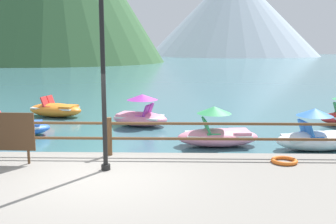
# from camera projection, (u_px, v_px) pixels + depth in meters

# --- Properties ---
(ground_plane) EXTENTS (200.00, 200.00, 0.00)m
(ground_plane) POSITION_uv_depth(u_px,v_px,m) (164.00, 71.00, 47.52)
(ground_plane) COLOR #3D6B75
(dock_railing) EXTENTS (23.92, 0.12, 0.95)m
(dock_railing) POSITION_uv_depth(u_px,v_px,m) (109.00, 132.00, 9.47)
(dock_railing) COLOR brown
(dock_railing) RESTS_ON promenade_dock
(lamp_post) EXTENTS (0.28, 0.28, 4.64)m
(lamp_post) POSITION_uv_depth(u_px,v_px,m) (102.00, 42.00, 7.97)
(lamp_post) COLOR black
(lamp_post) RESTS_ON promenade_dock
(sign_board) EXTENTS (1.18, 0.09, 1.19)m
(sign_board) POSITION_uv_depth(u_px,v_px,m) (9.00, 132.00, 8.78)
(sign_board) COLOR silver
(sign_board) RESTS_ON promenade_dock
(life_ring) EXTENTS (0.61, 0.61, 0.09)m
(life_ring) POSITION_uv_depth(u_px,v_px,m) (284.00, 161.00, 8.95)
(life_ring) COLOR orange
(life_ring) RESTS_ON promenade_dock
(pedal_boat_1) EXTENTS (2.78, 1.85, 0.86)m
(pedal_boat_1) POSITION_uv_depth(u_px,v_px,m) (12.00, 128.00, 13.24)
(pedal_boat_1) COLOR blue
(pedal_boat_1) RESTS_ON ground
(pedal_boat_2) EXTENTS (2.67, 1.74, 0.90)m
(pedal_boat_2) POSITION_uv_depth(u_px,v_px,m) (56.00, 110.00, 16.95)
(pedal_boat_2) COLOR orange
(pedal_boat_2) RESTS_ON ground
(pedal_boat_3) EXTENTS (2.59, 1.37, 1.26)m
(pedal_boat_3) POSITION_uv_depth(u_px,v_px,m) (317.00, 137.00, 11.50)
(pedal_boat_3) COLOR white
(pedal_boat_3) RESTS_ON ground
(pedal_boat_4) EXTENTS (2.44, 1.79, 1.24)m
(pedal_boat_4) POSITION_uv_depth(u_px,v_px,m) (140.00, 115.00, 15.00)
(pedal_boat_4) COLOR pink
(pedal_boat_4) RESTS_ON ground
(pedal_boat_6) EXTENTS (2.60, 1.32, 1.24)m
(pedal_boat_6) POSITION_uv_depth(u_px,v_px,m) (218.00, 133.00, 11.97)
(pedal_boat_6) COLOR pink
(pedal_boat_6) RESTS_ON ground
(distant_peak) EXTENTS (52.74, 52.74, 26.40)m
(distant_peak) POSITION_uv_depth(u_px,v_px,m) (233.00, 13.00, 119.86)
(distant_peak) COLOR #9EADBC
(distant_peak) RESTS_ON ground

